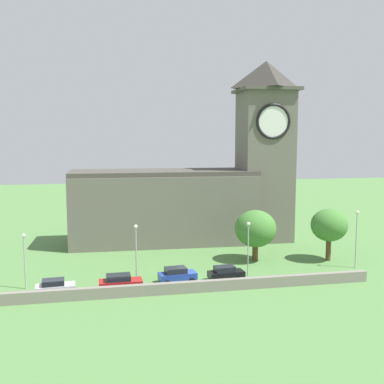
{
  "coord_description": "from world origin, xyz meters",
  "views": [
    {
      "loc": [
        -9.94,
        -51.71,
        17.07
      ],
      "look_at": [
        1.84,
        7.86,
        9.54
      ],
      "focal_mm": 43.29,
      "sensor_mm": 36.0,
      "label": 1
    }
  ],
  "objects_px": {
    "car_red": "(120,282)",
    "tree_by_tower": "(329,225)",
    "car_blue": "(177,275)",
    "streetlamp_west_end": "(24,252)",
    "car_white": "(55,287)",
    "church": "(201,186)",
    "streetlamp_central": "(248,240)",
    "streetlamp_east_mid": "(357,230)",
    "streetlamp_west_mid": "(136,244)",
    "car_black": "(226,273)",
    "tree_riverside_west": "(256,229)"
  },
  "relations": [
    {
      "from": "car_red",
      "to": "tree_by_tower",
      "type": "bearing_deg",
      "value": 13.38
    },
    {
      "from": "car_blue",
      "to": "streetlamp_west_end",
      "type": "relative_size",
      "value": 0.72
    },
    {
      "from": "car_white",
      "to": "tree_by_tower",
      "type": "distance_m",
      "value": 36.24
    },
    {
      "from": "car_white",
      "to": "tree_by_tower",
      "type": "relative_size",
      "value": 0.59
    },
    {
      "from": "church",
      "to": "car_blue",
      "type": "height_order",
      "value": "church"
    },
    {
      "from": "car_white",
      "to": "tree_by_tower",
      "type": "xyz_separation_m",
      "value": [
        35.36,
        6.84,
        4.04
      ]
    },
    {
      "from": "car_red",
      "to": "church",
      "type": "bearing_deg",
      "value": 57.39
    },
    {
      "from": "streetlamp_central",
      "to": "car_blue",
      "type": "bearing_deg",
      "value": -175.01
    },
    {
      "from": "car_blue",
      "to": "streetlamp_central",
      "type": "relative_size",
      "value": 0.68
    },
    {
      "from": "car_red",
      "to": "streetlamp_east_mid",
      "type": "distance_m",
      "value": 30.53
    },
    {
      "from": "car_red",
      "to": "streetlamp_west_mid",
      "type": "bearing_deg",
      "value": 46.22
    },
    {
      "from": "car_black",
      "to": "car_blue",
      "type": "bearing_deg",
      "value": 177.04
    },
    {
      "from": "streetlamp_west_end",
      "to": "streetlamp_east_mid",
      "type": "distance_m",
      "value": 40.45
    },
    {
      "from": "car_white",
      "to": "streetlamp_west_mid",
      "type": "height_order",
      "value": "streetlamp_west_mid"
    },
    {
      "from": "car_white",
      "to": "streetlamp_west_end",
      "type": "xyz_separation_m",
      "value": [
        -3.38,
        2.52,
        3.42
      ]
    },
    {
      "from": "car_black",
      "to": "streetlamp_west_end",
      "type": "xyz_separation_m",
      "value": [
        -22.71,
        1.32,
        3.4
      ]
    },
    {
      "from": "car_black",
      "to": "streetlamp_central",
      "type": "xyz_separation_m",
      "value": [
        3.07,
        1.07,
        3.62
      ]
    },
    {
      "from": "car_red",
      "to": "tree_riverside_west",
      "type": "xyz_separation_m",
      "value": [
        18.59,
        8.6,
        3.54
      ]
    },
    {
      "from": "church",
      "to": "car_black",
      "type": "distance_m",
      "value": 22.17
    },
    {
      "from": "church",
      "to": "tree_by_tower",
      "type": "bearing_deg",
      "value": -45.74
    },
    {
      "from": "car_blue",
      "to": "car_red",
      "type": "bearing_deg",
      "value": -167.91
    },
    {
      "from": "car_white",
      "to": "car_black",
      "type": "distance_m",
      "value": 19.36
    },
    {
      "from": "streetlamp_central",
      "to": "tree_riverside_west",
      "type": "distance_m",
      "value": 7.13
    },
    {
      "from": "car_red",
      "to": "streetlamp_central",
      "type": "bearing_deg",
      "value": 8.06
    },
    {
      "from": "tree_riverside_west",
      "to": "car_white",
      "type": "bearing_deg",
      "value": -161.24
    },
    {
      "from": "car_blue",
      "to": "streetlamp_west_mid",
      "type": "height_order",
      "value": "streetlamp_west_mid"
    },
    {
      "from": "streetlamp_central",
      "to": "tree_riverside_west",
      "type": "bearing_deg",
      "value": 64.02
    },
    {
      "from": "church",
      "to": "car_red",
      "type": "relative_size",
      "value": 7.51
    },
    {
      "from": "car_red",
      "to": "streetlamp_west_mid",
      "type": "distance_m",
      "value": 4.68
    },
    {
      "from": "streetlamp_central",
      "to": "car_black",
      "type": "bearing_deg",
      "value": -160.79
    },
    {
      "from": "tree_by_tower",
      "to": "car_blue",
      "type": "bearing_deg",
      "value": -166.23
    },
    {
      "from": "car_red",
      "to": "streetlamp_west_mid",
      "type": "relative_size",
      "value": 0.69
    },
    {
      "from": "car_black",
      "to": "streetlamp_central",
      "type": "distance_m",
      "value": 4.87
    },
    {
      "from": "car_black",
      "to": "streetlamp_east_mid",
      "type": "distance_m",
      "value": 18.28
    },
    {
      "from": "car_white",
      "to": "car_black",
      "type": "height_order",
      "value": "car_black"
    },
    {
      "from": "streetlamp_west_end",
      "to": "tree_by_tower",
      "type": "xyz_separation_m",
      "value": [
        38.74,
        4.32,
        0.62
      ]
    },
    {
      "from": "church",
      "to": "car_white",
      "type": "distance_m",
      "value": 31.2
    },
    {
      "from": "streetlamp_west_mid",
      "to": "streetlamp_central",
      "type": "xyz_separation_m",
      "value": [
        13.5,
        0.14,
        -0.13
      ]
    },
    {
      "from": "tree_riverside_west",
      "to": "tree_by_tower",
      "type": "xyz_separation_m",
      "value": [
        9.84,
        -1.83,
        0.45
      ]
    },
    {
      "from": "car_red",
      "to": "car_black",
      "type": "relative_size",
      "value": 1.1
    },
    {
      "from": "streetlamp_west_mid",
      "to": "streetlamp_central",
      "type": "height_order",
      "value": "streetlamp_west_mid"
    },
    {
      "from": "church",
      "to": "streetlamp_east_mid",
      "type": "relative_size",
      "value": 4.77
    },
    {
      "from": "church",
      "to": "car_black",
      "type": "xyz_separation_m",
      "value": [
        -1.49,
        -20.57,
        -8.12
      ]
    },
    {
      "from": "car_blue",
      "to": "streetlamp_west_end",
      "type": "bearing_deg",
      "value": 176.53
    },
    {
      "from": "church",
      "to": "car_white",
      "type": "bearing_deg",
      "value": -133.72
    },
    {
      "from": "car_blue",
      "to": "streetlamp_west_mid",
      "type": "bearing_deg",
      "value": 172.23
    },
    {
      "from": "car_white",
      "to": "tree_by_tower",
      "type": "height_order",
      "value": "tree_by_tower"
    },
    {
      "from": "church",
      "to": "car_blue",
      "type": "xyz_separation_m",
      "value": [
        -7.26,
        -20.27,
        -8.07
      ]
    },
    {
      "from": "car_blue",
      "to": "car_black",
      "type": "xyz_separation_m",
      "value": [
        5.77,
        -0.3,
        -0.05
      ]
    },
    {
      "from": "car_red",
      "to": "tree_by_tower",
      "type": "relative_size",
      "value": 0.67
    }
  ]
}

